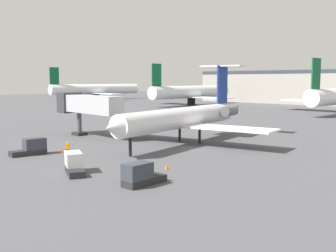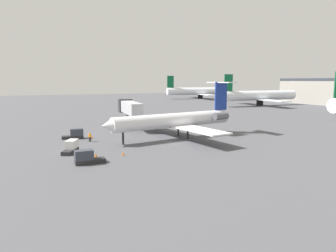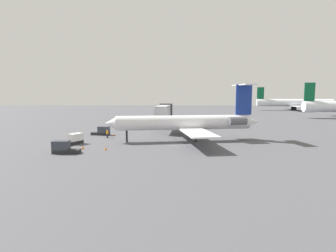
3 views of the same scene
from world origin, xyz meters
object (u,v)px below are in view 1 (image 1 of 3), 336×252
object	(u,v)px
ground_crew_marshaller	(67,149)
traffic_cone_far	(166,167)
baggage_tug_trailing	(141,175)
baggage_tug_lead	(32,148)
baggage_tug_spare	(74,164)
parked_airliner_west_end	(96,89)
traffic_cone_near	(61,150)
regional_jet	(185,117)
parked_airliner_west_mid	(191,92)
jet_bridge	(86,105)
traffic_cone_mid	(130,172)

from	to	relation	value
ground_crew_marshaller	traffic_cone_far	bearing A→B (deg)	12.27
baggage_tug_trailing	traffic_cone_far	world-z (taller)	baggage_tug_trailing
baggage_tug_lead	baggage_tug_spare	world-z (taller)	same
traffic_cone_far	parked_airliner_west_end	xyz separation A→B (m)	(-119.71, 82.66, 4.21)
ground_crew_marshaller	parked_airliner_west_end	bearing A→B (deg)	141.44
ground_crew_marshaller	traffic_cone_near	world-z (taller)	ground_crew_marshaller
regional_jet	baggage_tug_lead	xyz separation A→B (m)	(-7.42, -18.51, -2.78)
baggage_tug_trailing	parked_airliner_west_mid	distance (m)	107.62
regional_jet	jet_bridge	distance (m)	16.31
traffic_cone_far	jet_bridge	bearing A→B (deg)	160.86
baggage_tug_trailing	ground_crew_marshaller	bearing A→B (deg)	168.66
baggage_tug_spare	parked_airliner_west_mid	bearing A→B (deg)	123.55
baggage_tug_lead	ground_crew_marshaller	bearing A→B (deg)	27.01
baggage_tug_lead	baggage_tug_spare	xyz separation A→B (m)	(11.45, -2.07, 0.00)
baggage_tug_spare	parked_airliner_west_mid	world-z (taller)	parked_airliner_west_mid
jet_bridge	traffic_cone_mid	world-z (taller)	jet_bridge
ground_crew_marshaller	baggage_tug_spare	bearing A→B (deg)	-29.41
ground_crew_marshaller	jet_bridge	bearing A→B (deg)	136.95
baggage_tug_trailing	traffic_cone_mid	size ratio (longest dim) A/B	7.30
traffic_cone_near	parked_airliner_west_mid	world-z (taller)	parked_airliner_west_mid
parked_airliner_west_end	parked_airliner_west_mid	xyz separation A→B (m)	(56.99, -2.85, -0.06)
baggage_tug_lead	traffic_cone_mid	bearing A→B (deg)	3.17
traffic_cone_mid	parked_airliner_west_end	size ratio (longest dim) A/B	0.01
regional_jet	traffic_cone_far	xyz separation A→B (m)	(9.24, -13.70, -3.34)
jet_bridge	traffic_cone_mid	xyz separation A→B (m)	(23.89, -12.50, -4.58)
baggage_tug_spare	traffic_cone_near	bearing A→B (deg)	153.58
regional_jet	ground_crew_marshaller	xyz separation A→B (m)	(-3.34, -16.43, -2.76)
parked_airliner_west_mid	traffic_cone_mid	bearing A→B (deg)	-53.52
ground_crew_marshaller	baggage_tug_trailing	world-z (taller)	baggage_tug_trailing
traffic_cone_far	parked_airliner_west_mid	distance (m)	101.59
traffic_cone_near	traffic_cone_far	world-z (taller)	same
parked_airliner_west_mid	ground_crew_marshaller	bearing A→B (deg)	-58.72
traffic_cone_near	parked_airliner_west_mid	bearing A→B (deg)	120.13
jet_bridge	parked_airliner_west_end	size ratio (longest dim) A/B	0.34
baggage_tug_trailing	parked_airliner_west_mid	world-z (taller)	parked_airliner_west_mid
traffic_cone_far	baggage_tug_spare	bearing A→B (deg)	-127.14
traffic_cone_near	traffic_cone_mid	size ratio (longest dim) A/B	1.00
jet_bridge	parked_airliner_west_end	xyz separation A→B (m)	(-95.04, 74.10, -0.37)
jet_bridge	traffic_cone_near	size ratio (longest dim) A/B	26.09
jet_bridge	traffic_cone_mid	distance (m)	27.34
regional_jet	baggage_tug_spare	xyz separation A→B (m)	(4.03, -20.58, -2.78)
baggage_tug_spare	traffic_cone_far	bearing A→B (deg)	52.86
ground_crew_marshaller	parked_airliner_west_mid	xyz separation A→B (m)	(-50.14, 82.54, 3.56)
parked_airliner_west_end	parked_airliner_west_mid	distance (m)	57.06
baggage_tug_lead	parked_airliner_west_end	distance (m)	135.22
baggage_tug_lead	traffic_cone_near	distance (m)	3.29
baggage_tug_spare	ground_crew_marshaller	bearing A→B (deg)	150.59
baggage_tug_lead	baggage_tug_trailing	size ratio (longest dim) A/B	1.04
jet_bridge	baggage_tug_lead	distance (m)	16.10
parked_airliner_west_end	baggage_tug_trailing	bearing A→B (deg)	-35.89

